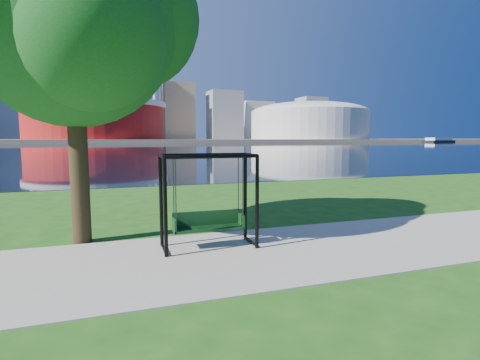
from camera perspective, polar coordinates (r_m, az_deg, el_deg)
name	(u,v)px	position (r m, az deg, el deg)	size (l,w,h in m)	color
ground	(237,249)	(8.70, -0.41, -10.44)	(900.00, 900.00, 0.00)	#1E5114
path	(245,255)	(8.25, 0.73, -11.29)	(120.00, 4.00, 0.03)	#9E937F
river	(120,147)	(109.95, -17.82, 4.74)	(900.00, 180.00, 0.02)	black
far_bank	(113,140)	(313.90, -18.77, 5.74)	(900.00, 228.00, 2.00)	#937F60
stadium	(96,119)	(243.28, -21.11, 8.69)	(83.00, 83.00, 32.00)	maroon
arena	(309,120)	(279.51, 10.51, 8.99)	(84.00, 84.00, 26.56)	beige
skyline	(106,97)	(328.98, -19.77, 11.81)	(392.00, 66.00, 96.50)	gray
swing	(208,203)	(8.56, -4.84, -3.52)	(2.14, 0.96, 2.17)	black
park_tree	(69,17)	(10.12, -24.55, 21.70)	(6.13, 5.54, 7.61)	black
barge	(439,140)	(286.81, 28.03, 5.38)	(31.13, 16.73, 3.01)	black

